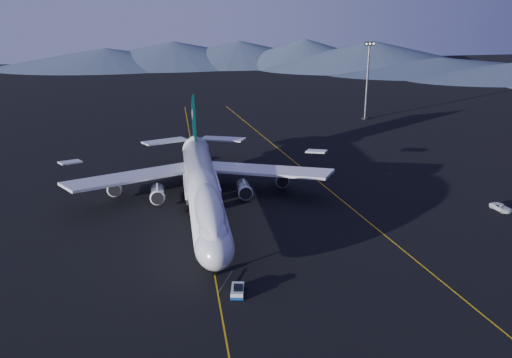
{
  "coord_description": "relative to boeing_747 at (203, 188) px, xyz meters",
  "views": [
    {
      "loc": [
        -6.07,
        -110.84,
        45.85
      ],
      "look_at": [
        11.6,
        3.32,
        6.0
      ],
      "focal_mm": 40.0,
      "sensor_mm": 36.0,
      "label": 1
    }
  ],
  "objects": [
    {
      "name": "floodlight_mast",
      "position": [
        62.55,
        79.28,
        7.8
      ],
      "size": [
        3.32,
        2.49,
        26.86
      ],
      "rotation": [
        0.0,
        0.0,
        0.1
      ],
      "color": "black",
      "rests_on": "ground"
    },
    {
      "name": "ground",
      "position": [
        -0.0,
        -0.03,
        -5.81
      ],
      "size": [
        500.0,
        500.0,
        0.0
      ],
      "primitive_type": "plane",
      "color": "black",
      "rests_on": "ground"
    },
    {
      "name": "pushback_tug",
      "position": [
        3.0,
        -33.41,
        -5.26
      ],
      "size": [
        2.87,
        4.32,
        1.75
      ],
      "rotation": [
        0.0,
        0.0,
        -0.18
      ],
      "color": "silver",
      "rests_on": "ground"
    },
    {
      "name": "taxiway_line_side",
      "position": [
        30.0,
        9.97,
        -5.8
      ],
      "size": [
        28.08,
        198.09,
        0.01
      ],
      "primitive_type": "cube",
      "rotation": [
        0.0,
        0.0,
        0.14
      ],
      "color": "gold",
      "rests_on": "ground"
    },
    {
      "name": "taxiway_line_main",
      "position": [
        -0.0,
        -0.03,
        -5.8
      ],
      "size": [
        0.25,
        220.0,
        0.01
      ],
      "primitive_type": "cube",
      "color": "gold",
      "rests_on": "ground"
    },
    {
      "name": "service_van",
      "position": [
        62.61,
        -7.78,
        -5.12
      ],
      "size": [
        3.37,
        5.41,
        1.4
      ],
      "primitive_type": "imported",
      "rotation": [
        0.0,
        0.0,
        0.22
      ],
      "color": "white",
      "rests_on": "ground"
    },
    {
      "name": "boeing_747",
      "position": [
        0.0,
        0.0,
        0.0
      ],
      "size": [
        59.62,
        72.43,
        19.37
      ],
      "color": "silver",
      "rests_on": "ground"
    }
  ]
}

